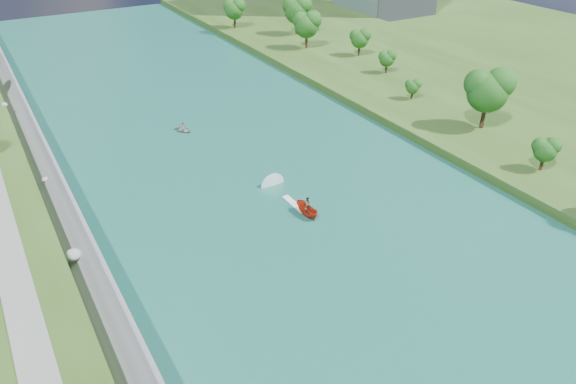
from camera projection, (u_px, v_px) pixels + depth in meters
ground at (334, 250)px, 64.74m from camera, size 260.00×260.00×0.00m
river_water at (255, 178)px, 79.69m from camera, size 55.00×240.00×0.10m
berm_east at (500, 108)px, 100.82m from camera, size 44.00×240.00×1.50m
riprap_bank at (65, 220)px, 66.85m from camera, size 4.72×236.00×4.61m
riverside_path at (0, 219)px, 63.82m from camera, size 3.00×200.00×0.10m
trees_east at (404, 66)px, 104.16m from camera, size 17.98×140.91×11.64m
motorboat at (300, 204)px, 72.00m from camera, size 3.60×18.82×2.15m
raft at (183, 129)px, 93.42m from camera, size 3.50×3.99×1.53m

